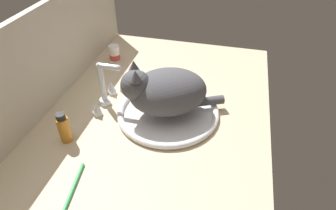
{
  "coord_description": "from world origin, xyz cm",
  "views": [
    {
      "loc": [
        -72.83,
        -22.44,
        68.61
      ],
      "look_at": [
        2.76,
        -3.51,
        7.0
      ],
      "focal_mm": 30.59,
      "sensor_mm": 36.0,
      "label": 1
    }
  ],
  "objects_px": {
    "cat": "(163,91)",
    "pill_bottle": "(115,54)",
    "faucet": "(105,89)",
    "toothbrush": "(71,192)",
    "sink_basin": "(168,112)",
    "amber_bottle": "(64,128)"
  },
  "relations": [
    {
      "from": "cat",
      "to": "pill_bottle",
      "type": "height_order",
      "value": "cat"
    },
    {
      "from": "faucet",
      "to": "cat",
      "type": "bearing_deg",
      "value": -91.89
    },
    {
      "from": "cat",
      "to": "pill_bottle",
      "type": "distance_m",
      "value": 0.44
    },
    {
      "from": "faucet",
      "to": "cat",
      "type": "relative_size",
      "value": 0.5
    },
    {
      "from": "toothbrush",
      "to": "cat",
      "type": "bearing_deg",
      "value": -22.24
    },
    {
      "from": "sink_basin",
      "to": "cat",
      "type": "relative_size",
      "value": 1.03
    },
    {
      "from": "amber_bottle",
      "to": "pill_bottle",
      "type": "distance_m",
      "value": 0.51
    },
    {
      "from": "pill_bottle",
      "to": "sink_basin",
      "type": "bearing_deg",
      "value": -133.02
    },
    {
      "from": "sink_basin",
      "to": "toothbrush",
      "type": "height_order",
      "value": "sink_basin"
    },
    {
      "from": "faucet",
      "to": "amber_bottle",
      "type": "bearing_deg",
      "value": 166.53
    },
    {
      "from": "cat",
      "to": "pill_bottle",
      "type": "xyz_separation_m",
      "value": [
        0.31,
        0.31,
        -0.06
      ]
    },
    {
      "from": "cat",
      "to": "amber_bottle",
      "type": "bearing_deg",
      "value": 126.33
    },
    {
      "from": "faucet",
      "to": "toothbrush",
      "type": "height_order",
      "value": "faucet"
    },
    {
      "from": "sink_basin",
      "to": "toothbrush",
      "type": "relative_size",
      "value": 1.97
    },
    {
      "from": "amber_bottle",
      "to": "toothbrush",
      "type": "bearing_deg",
      "value": -147.62
    },
    {
      "from": "cat",
      "to": "amber_bottle",
      "type": "distance_m",
      "value": 0.33
    },
    {
      "from": "toothbrush",
      "to": "amber_bottle",
      "type": "bearing_deg",
      "value": 32.38
    },
    {
      "from": "faucet",
      "to": "cat",
      "type": "distance_m",
      "value": 0.22
    },
    {
      "from": "amber_bottle",
      "to": "sink_basin",
      "type": "bearing_deg",
      "value": -54.28
    },
    {
      "from": "faucet",
      "to": "amber_bottle",
      "type": "height_order",
      "value": "faucet"
    },
    {
      "from": "pill_bottle",
      "to": "amber_bottle",
      "type": "bearing_deg",
      "value": -175.23
    },
    {
      "from": "sink_basin",
      "to": "amber_bottle",
      "type": "relative_size",
      "value": 3.37
    }
  ]
}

